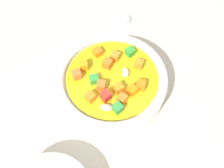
{
  "coord_description": "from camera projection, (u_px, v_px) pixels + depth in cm",
  "views": [
    {
      "loc": [
        17.57,
        -20.56,
        48.68
      ],
      "look_at": [
        0.0,
        0.0,
        2.88
      ],
      "focal_mm": 44.97,
      "sensor_mm": 36.0,
      "label": 1
    }
  ],
  "objects": [
    {
      "name": "soup_bowl_main",
      "position": [
        112.0,
        83.0,
        0.53
      ],
      "size": [
        20.45,
        20.45,
        6.94
      ],
      "color": "white",
      "rests_on": "ground_plane"
    },
    {
      "name": "ground_plane",
      "position": [
        112.0,
        94.0,
        0.57
      ],
      "size": [
        140.0,
        140.0,
        2.0
      ],
      "primitive_type": "cube",
      "color": "#BAB2A0"
    },
    {
      "name": "spoon",
      "position": [
        141.0,
        29.0,
        0.63
      ],
      "size": [
        21.19,
        2.59,
        1.02
      ],
      "rotation": [
        0.0,
        0.0,
        3.09
      ],
      "color": "silver",
      "rests_on": "ground_plane"
    }
  ]
}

